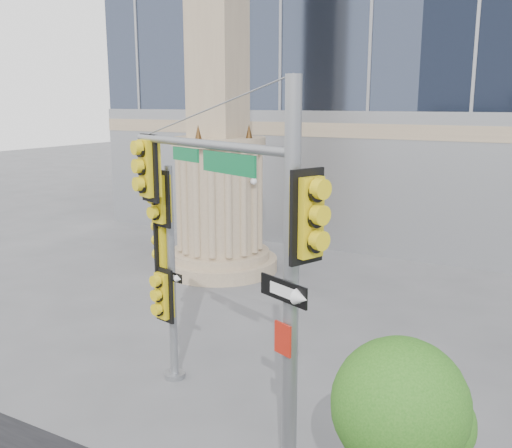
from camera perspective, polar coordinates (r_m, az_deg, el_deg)
The scene contains 5 objects.
ground at distance 12.26m, azimuth -2.75°, elevation -19.29°, with size 120.00×120.00×0.00m, color #545456.
monument at distance 21.29m, azimuth -3.78°, elevation 9.79°, with size 4.40×4.40×16.60m.
main_signal_pole at distance 9.62m, azimuth -1.35°, elevation -1.02°, with size 4.99×2.38×6.78m.
secondary_signal_pole at distance 13.00m, azimuth -9.03°, elevation -3.36°, with size 0.87×0.76×5.02m.
street_tree at distance 8.80m, azimuth 14.43°, elevation -17.71°, with size 2.02×1.97×3.15m.
Camera 1 is at (5.59, -8.83, 6.40)m, focal length 40.00 mm.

